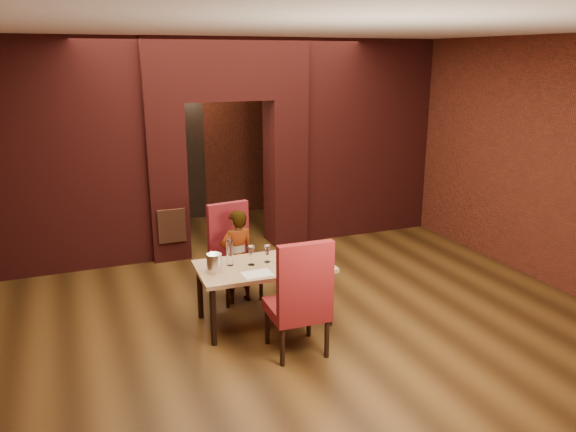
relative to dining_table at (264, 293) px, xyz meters
name	(u,v)px	position (x,y,z in m)	size (l,w,h in m)	color
floor	(275,295)	(0.37, 0.63, -0.35)	(8.00, 8.00, 0.00)	#462C11
ceiling	(273,31)	(0.37, 0.63, 2.85)	(7.00, 8.00, 0.04)	silver
wall_back	(196,132)	(0.37, 4.63, 1.25)	(7.00, 0.04, 3.20)	maroon
wall_front	(528,303)	(0.37, -3.37, 1.25)	(7.00, 0.04, 3.20)	maroon
wall_right	(504,153)	(3.87, 0.63, 1.25)	(0.04, 8.00, 3.20)	maroon
pillar_left	(166,182)	(-0.58, 2.63, 0.80)	(0.55, 0.55, 2.30)	maroon
pillar_right	(285,172)	(1.32, 2.63, 0.80)	(0.55, 0.55, 2.30)	maroon
lintel	(225,69)	(0.37, 2.63, 2.40)	(2.45, 0.55, 0.90)	maroon
wing_wall_left	(59,158)	(-1.99, 2.63, 1.25)	(2.27, 0.35, 3.20)	maroon
wing_wall_right	(364,139)	(2.73, 2.63, 1.25)	(2.27, 0.35, 3.20)	maroon
vent_panel	(172,226)	(-0.58, 2.33, 0.20)	(0.40, 0.03, 0.50)	#9A4E2C
rear_door	(177,163)	(-0.03, 4.57, 0.70)	(0.90, 0.08, 2.10)	black
rear_door_frame	(177,164)	(-0.03, 4.53, 0.70)	(1.02, 0.04, 2.22)	black
dining_table	(264,293)	(0.00, 0.00, 0.00)	(1.48, 0.83, 0.69)	#A37B55
chair_far	(236,253)	(-0.09, 0.76, 0.24)	(0.54, 0.54, 1.18)	maroon
chair_near	(296,295)	(0.08, -0.74, 0.27)	(0.56, 0.56, 1.24)	maroon
person_seated	(237,256)	(-0.11, 0.64, 0.24)	(0.43, 0.28, 1.17)	beige
wine_glass_a	(251,256)	(-0.13, 0.04, 0.46)	(0.09, 0.09, 0.22)	white
wine_glass_b	(267,254)	(0.06, 0.06, 0.44)	(0.08, 0.08, 0.20)	white
wine_glass_c	(288,255)	(0.26, -0.10, 0.45)	(0.09, 0.09, 0.22)	white
tasting_sheet	(257,274)	(-0.16, -0.24, 0.35)	(0.31, 0.23, 0.00)	silver
wine_bucket	(214,263)	(-0.56, 0.00, 0.45)	(0.17, 0.17, 0.20)	silver
water_bottle	(230,252)	(-0.35, 0.12, 0.50)	(0.07, 0.07, 0.31)	white
potted_plant	(285,277)	(0.55, 0.73, -0.16)	(0.34, 0.29, 0.37)	#265E21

